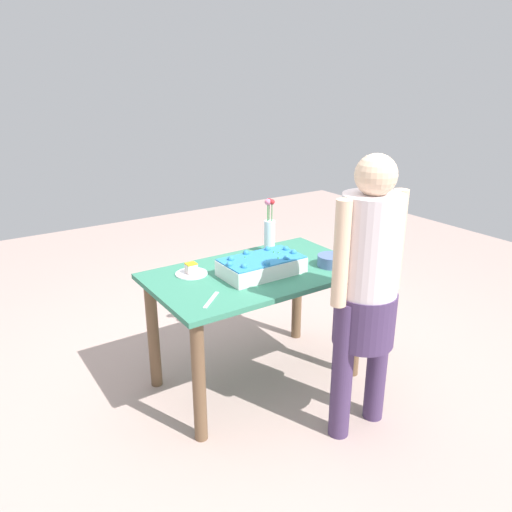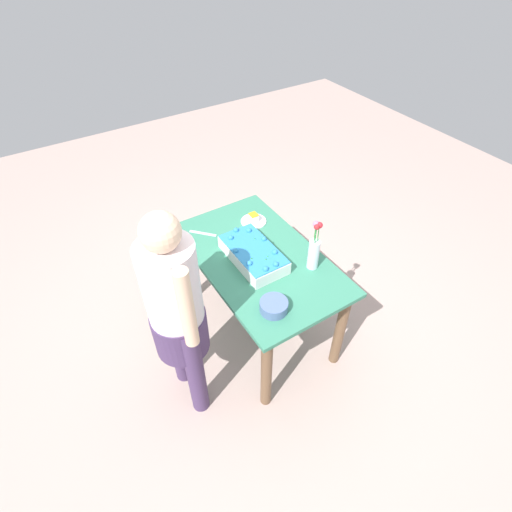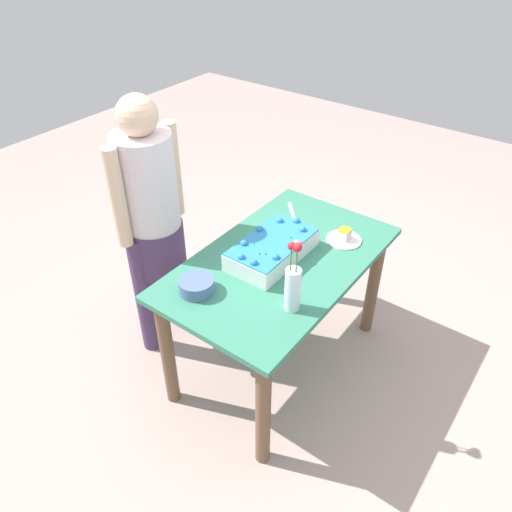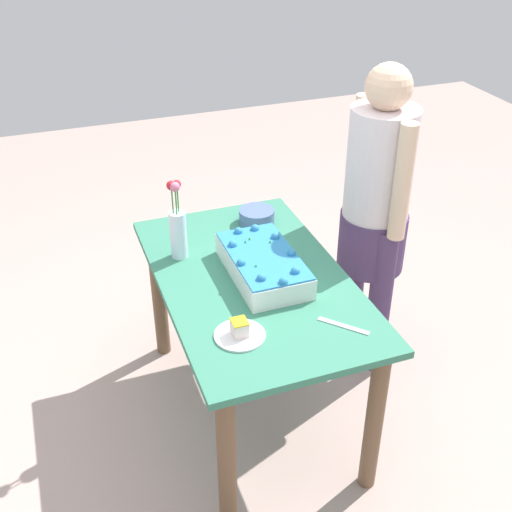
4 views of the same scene
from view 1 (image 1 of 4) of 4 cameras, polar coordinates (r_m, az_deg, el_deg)
The scene contains 8 objects.
ground_plane at distance 3.27m, azimuth 0.04°, elevation -13.84°, with size 8.00×8.00×0.00m, color #B0958D.
dining_table at distance 2.98m, azimuth 0.04°, elevation -4.22°, with size 1.25×0.74×0.74m.
sheet_cake at distance 2.88m, azimuth 0.64°, elevation -1.10°, with size 0.47×0.26×0.12m.
serving_plate_with_slice at distance 2.90m, azimuth -7.39°, elevation -1.74°, with size 0.19×0.19×0.07m.
cake_knife at distance 2.57m, azimuth -5.15°, elevation -5.01°, with size 0.20×0.02×0.00m, color silver.
flower_vase at distance 3.21m, azimuth 1.55°, elevation 2.80°, with size 0.07×0.07×0.36m.
fruit_bowl at distance 3.04m, azimuth 8.57°, elevation -0.52°, with size 0.16×0.16×0.07m, color #4F6698.
person_standing at distance 2.54m, azimuth 12.59°, elevation -2.97°, with size 0.45×0.31×1.49m.
Camera 1 is at (1.51, 2.26, 1.82)m, focal length 35.00 mm.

